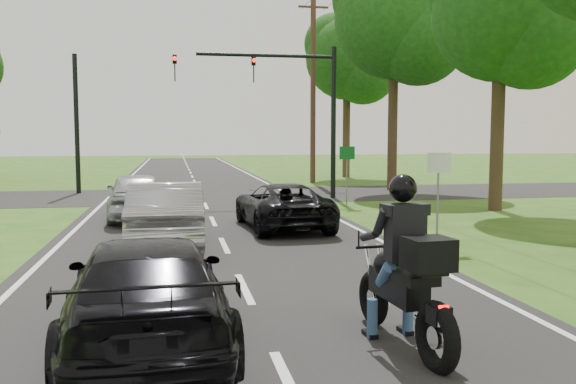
% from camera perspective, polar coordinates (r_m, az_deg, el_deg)
% --- Properties ---
extents(ground, '(140.00, 140.00, 0.00)m').
position_cam_1_polar(ground, '(10.07, -4.11, -9.06)').
color(ground, '#2A5116').
rests_on(ground, ground).
extents(road, '(8.00, 100.00, 0.01)m').
position_cam_1_polar(road, '(19.88, -7.40, -1.96)').
color(road, black).
rests_on(road, ground).
extents(cross_road, '(60.00, 7.00, 0.01)m').
position_cam_1_polar(cross_road, '(25.84, -8.15, -0.31)').
color(cross_road, black).
rests_on(cross_road, ground).
extents(motorcycle_rider, '(0.71, 2.41, 2.08)m').
position_cam_1_polar(motorcycle_rider, '(7.32, 10.94, -8.05)').
color(motorcycle_rider, black).
rests_on(motorcycle_rider, ground).
extents(dark_suv, '(2.29, 4.50, 1.22)m').
position_cam_1_polar(dark_suv, '(16.45, -0.56, -1.26)').
color(dark_suv, black).
rests_on(dark_suv, road).
extents(silver_sedan, '(1.58, 4.45, 1.46)m').
position_cam_1_polar(silver_sedan, '(13.88, -11.30, -2.07)').
color(silver_sedan, '#A1A0A5').
rests_on(silver_sedan, road).
extents(silver_suv, '(1.98, 4.32, 1.44)m').
position_cam_1_polar(silver_suv, '(18.71, -13.98, -0.29)').
color(silver_suv, '#AFB2B7').
rests_on(silver_suv, road).
extents(dark_car_behind, '(2.04, 4.59, 1.31)m').
position_cam_1_polar(dark_car_behind, '(7.43, -13.07, -9.08)').
color(dark_car_behind, black).
rests_on(dark_car_behind, road).
extents(traffic_signal, '(6.38, 0.44, 6.00)m').
position_cam_1_polar(traffic_signal, '(24.16, -0.04, 9.17)').
color(traffic_signal, black).
rests_on(traffic_signal, ground).
extents(signal_pole_far, '(0.20, 0.20, 6.00)m').
position_cam_1_polar(signal_pole_far, '(28.00, -19.17, 6.01)').
color(signal_pole_far, black).
rests_on(signal_pole_far, ground).
extents(utility_pole_far, '(1.60, 0.28, 10.00)m').
position_cam_1_polar(utility_pole_far, '(32.63, 2.36, 9.81)').
color(utility_pole_far, '#513225').
rests_on(utility_pole_far, ground).
extents(sign_white, '(0.55, 0.07, 2.12)m').
position_cam_1_polar(sign_white, '(13.97, 13.91, 1.45)').
color(sign_white, slate).
rests_on(sign_white, ground).
extents(sign_green, '(0.55, 0.07, 2.12)m').
position_cam_1_polar(sign_green, '(21.55, 5.54, 2.86)').
color(sign_green, slate).
rests_on(sign_green, ground).
extents(tree_row_c, '(4.80, 4.65, 8.76)m').
position_cam_1_polar(tree_row_c, '(21.76, 20.15, 14.85)').
color(tree_row_c, '#332316').
rests_on(tree_row_c, ground).
extents(tree_row_d, '(5.76, 5.58, 10.45)m').
position_cam_1_polar(tree_row_d, '(28.78, 10.66, 15.06)').
color(tree_row_d, '#332316').
rests_on(tree_row_d, ground).
extents(tree_row_e, '(5.28, 5.12, 9.61)m').
position_cam_1_polar(tree_row_e, '(37.27, 6.05, 11.92)').
color(tree_row_e, '#332316').
rests_on(tree_row_e, ground).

